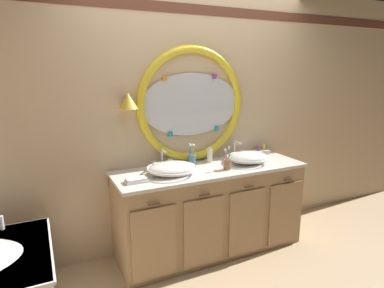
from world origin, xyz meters
TOP-DOWN VIEW (x-y plane):
  - ground_plane at (0.00, 0.00)m, footprint 14.00×14.00m
  - back_wall_assembly at (-0.01, 0.58)m, footprint 6.40×0.26m
  - vanity_counter at (0.02, 0.25)m, footprint 1.86×0.63m
  - sink_basin_left at (-0.39, 0.23)m, footprint 0.46×0.46m
  - sink_basin_right at (0.43, 0.23)m, footprint 0.43×0.43m
  - faucet_set_left at (-0.39, 0.47)m, footprint 0.22×0.12m
  - faucet_set_right at (0.43, 0.47)m, footprint 0.23×0.15m
  - toothbrush_holder_left at (-0.11, 0.40)m, footprint 0.08×0.08m
  - toothbrush_holder_right at (0.13, 0.13)m, footprint 0.08×0.08m
  - soap_dispenser at (0.09, 0.41)m, footprint 0.05×0.06m
  - folded_hand_towel at (-0.74, 0.15)m, footprint 0.18×0.11m
  - toiletry_basket at (0.77, 0.46)m, footprint 0.16×0.11m

SIDE VIEW (x-z plane):
  - ground_plane at x=0.00m, z-range 0.00..0.00m
  - vanity_counter at x=0.02m, z-range 0.00..0.86m
  - folded_hand_towel at x=-0.74m, z-range 0.86..0.89m
  - toiletry_basket at x=0.77m, z-range 0.83..0.94m
  - sink_basin_left at x=-0.39m, z-range 0.86..0.96m
  - toothbrush_holder_right at x=0.13m, z-range 0.81..1.02m
  - sink_basin_right at x=0.43m, z-range 0.86..0.97m
  - toothbrush_holder_left at x=-0.11m, z-range 0.81..1.03m
  - faucet_set_left at x=-0.39m, z-range 0.84..1.02m
  - soap_dispenser at x=0.09m, z-range 0.85..1.01m
  - faucet_set_right at x=0.43m, z-range 0.84..1.02m
  - back_wall_assembly at x=-0.01m, z-range 0.01..2.61m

